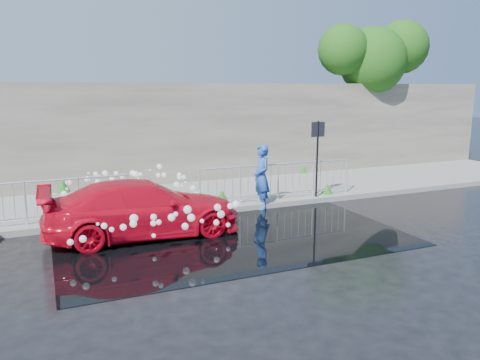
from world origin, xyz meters
The scene contains 13 objects.
ground centered at (0.00, 0.00, 0.00)m, with size 90.00×90.00×0.00m, color black.
pavement centered at (0.00, 5.00, 0.07)m, with size 30.00×4.00×0.15m, color gray.
curb centered at (0.00, 3.00, 0.08)m, with size 30.00×0.25×0.16m, color gray.
retaining_wall centered at (0.00, 7.20, 1.90)m, with size 30.00×0.60×3.50m, color #565248.
puddle centered at (0.50, 1.00, 0.01)m, with size 8.00×5.00×0.01m, color black.
sign_post centered at (4.20, 3.10, 1.72)m, with size 0.45×0.06×2.50m.
tree centered at (9.61, 7.41, 4.81)m, with size 5.16×2.82×6.34m.
railing_left centered at (-4.00, 3.35, 0.74)m, with size 5.05×0.05×1.10m.
railing_right centered at (3.00, 3.35, 0.74)m, with size 5.05×0.05×1.10m.
weeds centered at (-0.54, 4.51, 0.33)m, with size 12.17×3.93×0.42m.
water_spray centered at (-1.10, 2.71, 0.80)m, with size 3.65×5.69×1.03m.
red_car centered at (-1.41, 1.80, 0.67)m, with size 1.87×4.61×1.34m, color red.
person centered at (2.27, 3.00, 0.94)m, with size 0.69×0.45×1.88m, color #234FB1.
Camera 1 is at (-3.51, -9.00, 3.48)m, focal length 35.00 mm.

